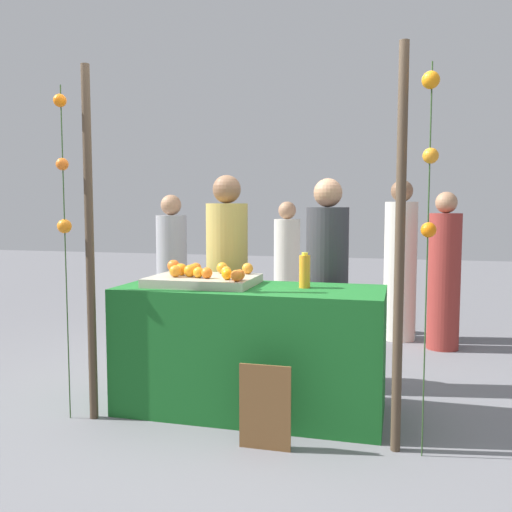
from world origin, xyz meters
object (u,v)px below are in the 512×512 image
Objects in this scene: orange_1 at (226,272)px; stall_counter at (250,349)px; juice_bottle at (305,271)px; chalkboard_sign at (265,408)px; vendor_left at (227,286)px; vendor_right at (327,291)px; orange_0 at (194,269)px.

stall_counter is at bearing -10.21° from orange_1.
juice_bottle reaches higher than stall_counter.
vendor_left is (-0.60, 1.18, 0.53)m from chalkboard_sign.
vendor_left reaches higher than vendor_right.
vendor_right is (0.88, 0.56, -0.21)m from orange_0.
orange_0 is 0.16× the size of chalkboard_sign.
stall_counter is 0.70m from orange_0.
vendor_left is at bearing 81.09° from orange_0.
stall_counter is 1.08× the size of vendor_left.
vendor_left reaches higher than orange_1.
orange_1 is 1.03m from chalkboard_sign.
juice_bottle reaches higher than chalkboard_sign.
orange_0 is at bearing 169.60° from orange_1.
vendor_right is (0.44, 0.64, 0.33)m from stall_counter.
juice_bottle is 0.46× the size of chalkboard_sign.
orange_0 is at bearing -98.91° from vendor_left.
orange_1 is at bearing -135.62° from vendor_right.
vendor_left is at bearing 117.19° from chalkboard_sign.
vendor_left is 0.80m from vendor_right.
stall_counter is 24.33× the size of orange_1.
orange_1 is at bearing -177.18° from juice_bottle.
vendor_right is at bearing 80.83° from chalkboard_sign.
chalkboard_sign is 1.42m from vendor_left.
stall_counter is at bearing -124.41° from vendor_right.
juice_bottle reaches higher than orange_1.
juice_bottle is at bearing 2.82° from orange_1.
chalkboard_sign is at bearing -66.76° from stall_counter.
stall_counter is 3.49× the size of chalkboard_sign.
vendor_right is at bearing 44.38° from orange_1.
vendor_left is (0.08, 0.53, -0.19)m from orange_0.
stall_counter is 22.22× the size of orange_0.
juice_bottle is 0.93m from vendor_left.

